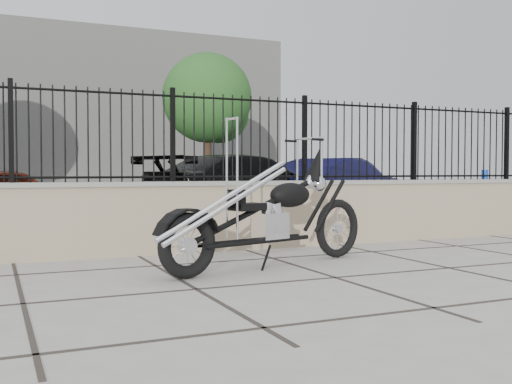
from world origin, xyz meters
The scene contains 13 objects.
ground_plane centered at (0.00, 0.00, 0.00)m, with size 90.00×90.00×0.00m, color #99968E.
parking_lot centered at (0.00, 12.50, 0.00)m, with size 30.00×30.00×0.00m, color black.
retaining_wall centered at (0.00, 2.50, 0.48)m, with size 14.00×0.36×0.96m, color gray.
iron_fence centered at (0.00, 2.50, 1.56)m, with size 14.00×0.08×1.20m, color black.
background_building centered at (0.00, 26.50, 4.00)m, with size 22.00×6.00×8.00m, color beige.
chopper_motorcycle centered at (-0.37, 0.87, 0.85)m, with size 2.84×0.50×1.71m, color black, non-canonical shape.
car_red centered at (-2.95, 7.15, 0.60)m, with size 1.41×3.52×1.20m, color #4E180B.
car_black centered at (2.02, 7.09, 0.73)m, with size 2.04×5.02×1.46m, color black.
car_blue centered at (4.68, 7.49, 0.71)m, with size 1.49×4.28×1.41m, color black.
bollard_a centered at (-2.45, 4.79, 0.44)m, with size 0.10×0.10×0.87m, color #0C1DBF.
bollard_b centered at (1.83, 5.10, 0.45)m, with size 0.11×0.11×0.89m, color blue.
bollard_c centered at (6.48, 4.47, 0.57)m, with size 0.14×0.14×1.13m, color #0C1DC2.
tree_right centered at (4.41, 16.53, 4.06)m, with size 3.44×3.44×5.80m.
Camera 1 is at (-3.23, -5.26, 1.10)m, focal length 42.00 mm.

